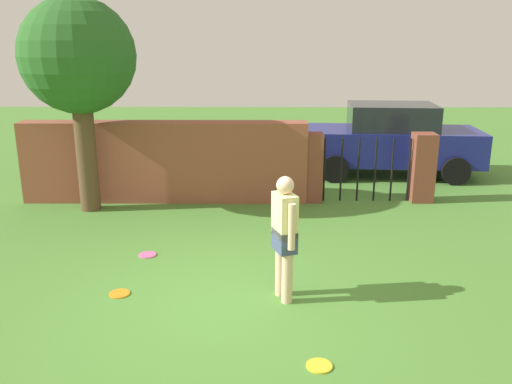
% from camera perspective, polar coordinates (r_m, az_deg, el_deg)
% --- Properties ---
extents(ground_plane, '(40.00, 40.00, 0.00)m').
position_cam_1_polar(ground_plane, '(6.95, -3.14, -11.66)').
color(ground_plane, '#4C8433').
extents(brick_wall, '(5.73, 0.50, 1.63)m').
position_cam_1_polar(brick_wall, '(11.03, -9.64, 3.18)').
color(brick_wall, brown).
rests_on(brick_wall, ground).
extents(tree, '(2.10, 2.10, 3.97)m').
position_cam_1_polar(tree, '(10.52, -18.38, 13.24)').
color(tree, brown).
rests_on(tree, ground).
extents(person, '(0.33, 0.51, 1.62)m').
position_cam_1_polar(person, '(6.70, 3.04, -4.34)').
color(person, beige).
rests_on(person, ground).
extents(fence_gate, '(2.70, 0.44, 1.40)m').
position_cam_1_polar(fence_gate, '(11.11, 11.68, 2.55)').
color(fence_gate, brown).
rests_on(fence_gate, ground).
extents(car, '(4.31, 2.16, 1.72)m').
position_cam_1_polar(car, '(13.41, 14.07, 5.41)').
color(car, navy).
rests_on(car, ground).
extents(frisbee_yellow, '(0.27, 0.27, 0.02)m').
position_cam_1_polar(frisbee_yellow, '(5.79, 6.73, -17.86)').
color(frisbee_yellow, yellow).
rests_on(frisbee_yellow, ground).
extents(frisbee_pink, '(0.27, 0.27, 0.02)m').
position_cam_1_polar(frisbee_pink, '(8.50, -11.46, -6.55)').
color(frisbee_pink, pink).
rests_on(frisbee_pink, ground).
extents(frisbee_orange, '(0.27, 0.27, 0.02)m').
position_cam_1_polar(frisbee_orange, '(7.36, -14.31, -10.42)').
color(frisbee_orange, orange).
rests_on(frisbee_orange, ground).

